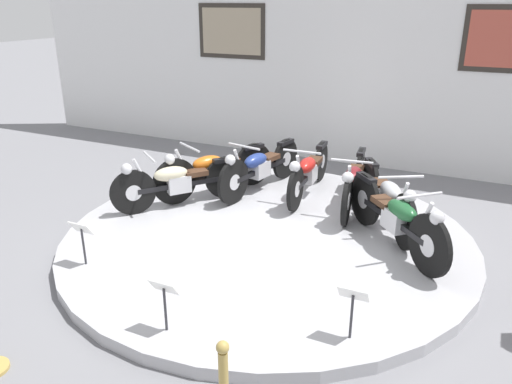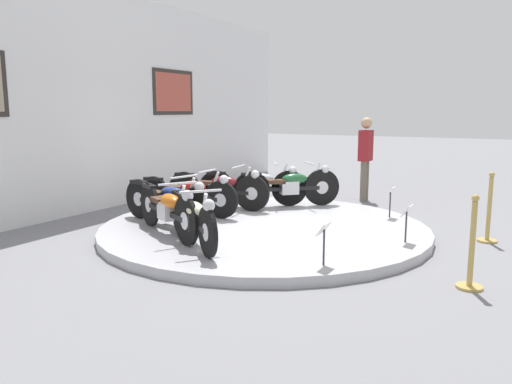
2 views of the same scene
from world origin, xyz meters
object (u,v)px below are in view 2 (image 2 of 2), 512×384
at_px(motorcycle_maroon, 219,188).
at_px(info_placard_front_left, 324,234).
at_px(motorcycle_orange, 168,208).
at_px(motorcycle_silver, 255,185).
at_px(info_placard_front_right, 390,195).
at_px(motorcycle_red, 188,193).
at_px(motorcycle_blue, 168,200).
at_px(motorcycle_cream, 193,217).
at_px(info_placard_front_centre, 407,215).
at_px(motorcycle_green, 289,185).
at_px(stanchion_post_right_of_entry, 489,219).
at_px(stanchion_post_left_of_entry, 471,257).
at_px(visitor_standing, 365,154).

bearing_deg(motorcycle_maroon, info_placard_front_left, -127.56).
xyz_separation_m(motorcycle_orange, motorcycle_maroon, (1.99, 0.43, -0.01)).
bearing_deg(motorcycle_silver, motorcycle_orange, -179.99).
bearing_deg(motorcycle_maroon, motorcycle_silver, -38.03).
bearing_deg(info_placard_front_right, motorcycle_orange, 138.43).
distance_m(motorcycle_orange, motorcycle_red, 1.40).
bearing_deg(motorcycle_red, motorcycle_blue, -167.85).
height_order(motorcycle_cream, info_placard_front_centre, motorcycle_cream).
relative_size(motorcycle_orange, info_placard_front_centre, 3.50).
relative_size(motorcycle_green, stanchion_post_right_of_entry, 1.48).
height_order(motorcycle_maroon, stanchion_post_left_of_entry, stanchion_post_left_of_entry).
height_order(motorcycle_silver, info_placard_front_right, motorcycle_silver).
xyz_separation_m(motorcycle_maroon, info_placard_front_centre, (-0.72, -3.47, -0.02)).
bearing_deg(stanchion_post_left_of_entry, info_placard_front_right, 30.39).
relative_size(motorcycle_cream, info_placard_front_left, 3.12).
distance_m(motorcycle_cream, info_placard_front_right, 3.50).
distance_m(motorcycle_red, stanchion_post_right_of_entry, 4.69).
height_order(info_placard_front_left, stanchion_post_right_of_entry, stanchion_post_right_of_entry).
bearing_deg(motorcycle_red, motorcycle_maroon, -12.33).
distance_m(info_placard_front_right, stanchion_post_right_of_entry, 1.58).
height_order(motorcycle_green, info_placard_front_centre, motorcycle_green).
relative_size(motorcycle_blue, stanchion_post_right_of_entry, 1.93).
xyz_separation_m(motorcycle_orange, motorcycle_silver, (2.54, 0.00, -0.00)).
height_order(motorcycle_blue, motorcycle_red, motorcycle_blue).
height_order(motorcycle_cream, motorcycle_maroon, motorcycle_maroon).
xyz_separation_m(info_placard_front_centre, info_placard_front_right, (1.49, 0.59, 0.00)).
relative_size(info_placard_front_left, info_placard_front_right, 1.00).
relative_size(motorcycle_red, motorcycle_green, 1.30).
bearing_deg(motorcycle_cream, stanchion_post_right_of_entry, -52.39).
distance_m(motorcycle_maroon, motorcycle_green, 1.28).
bearing_deg(motorcycle_red, stanchion_post_left_of_entry, -103.66).
bearing_deg(motorcycle_orange, motorcycle_cream, -110.32).
relative_size(motorcycle_blue, motorcycle_maroon, 1.00).
bearing_deg(motorcycle_cream, motorcycle_silver, 12.27).
bearing_deg(info_placard_front_left, motorcycle_green, 31.84).
xyz_separation_m(motorcycle_orange, info_placard_front_centre, (1.27, -3.04, -0.03)).
relative_size(motorcycle_blue, motorcycle_red, 1.00).
xyz_separation_m(motorcycle_blue, info_placard_front_right, (2.21, -2.87, -0.02)).
bearing_deg(stanchion_post_right_of_entry, motorcycle_cream, 127.61).
height_order(motorcycle_silver, info_placard_front_left, motorcycle_silver).
bearing_deg(motorcycle_cream, motorcycle_green, 0.10).
bearing_deg(motorcycle_orange, stanchion_post_left_of_entry, -87.63).
bearing_deg(info_placard_front_centre, motorcycle_red, 89.96).
relative_size(motorcycle_orange, stanchion_post_left_of_entry, 1.75).
bearing_deg(motorcycle_silver, info_placard_front_left, -138.44).
bearing_deg(motorcycle_red, visitor_standing, -29.72).
height_order(motorcycle_orange, motorcycle_green, motorcycle_green).
bearing_deg(motorcycle_green, stanchion_post_left_of_entry, -127.58).
bearing_deg(motorcycle_orange, motorcycle_red, 24.76).
xyz_separation_m(motorcycle_silver, visitor_standing, (2.21, -1.40, 0.47)).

